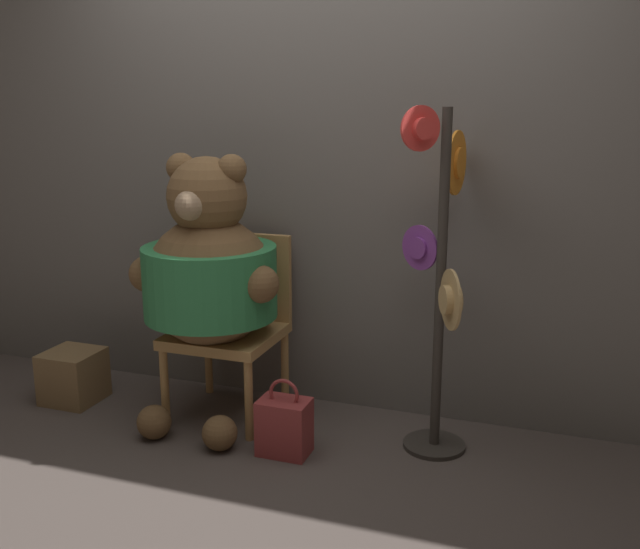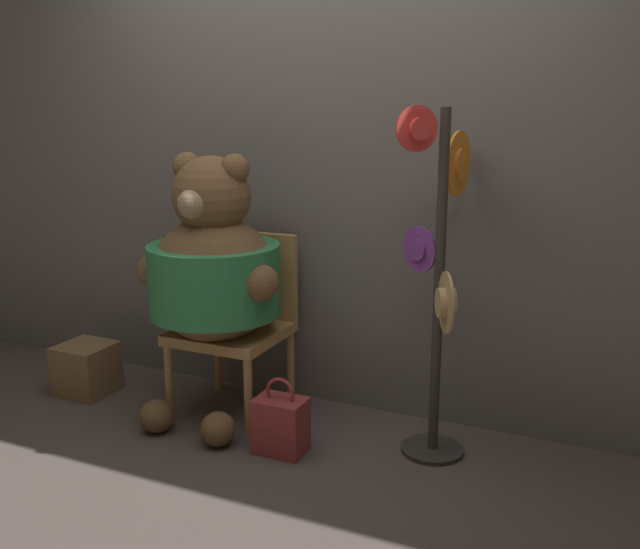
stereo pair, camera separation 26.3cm
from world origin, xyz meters
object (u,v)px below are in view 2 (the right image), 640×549
Objects in this scene: chair at (239,316)px; teddy_bear at (213,271)px; hat_display_rack at (439,279)px; handbag_on_ground at (281,424)px.

teddy_bear reaches higher than chair.
hat_display_rack reaches higher than chair.
chair is 0.32m from teddy_bear.
handbag_on_ground is at bearing -40.96° from chair.
handbag_on_ground is at bearing -155.31° from hat_display_rack.
teddy_bear is at bearing -175.84° from hat_display_rack.
chair is at bearing 139.04° from handbag_on_ground.
chair is 0.66m from handbag_on_ground.
hat_display_rack reaches higher than handbag_on_ground.
chair is at bearing 175.32° from hat_display_rack.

